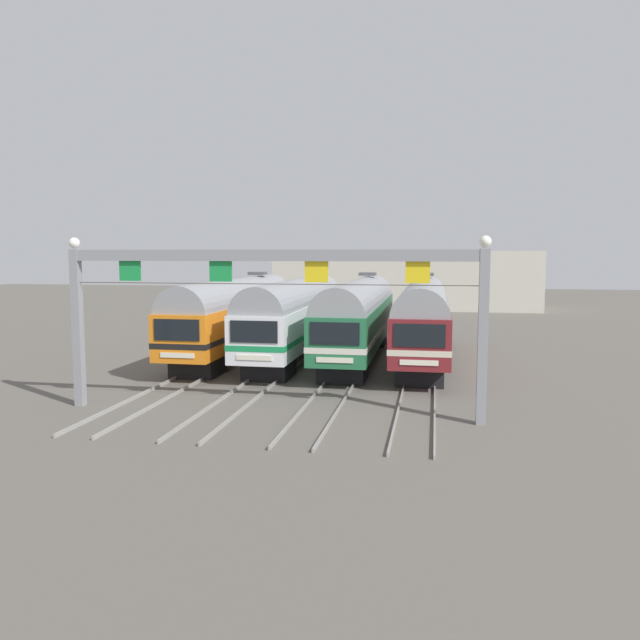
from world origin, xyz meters
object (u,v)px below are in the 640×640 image
Objects in this scene: commuter_train_orange at (235,313)px; catenary_gantry at (268,286)px; commuter_train_maroon at (423,316)px; commuter_train_white at (296,314)px; commuter_train_green at (358,315)px.

commuter_train_orange is 14.85m from catenary_gantry.
commuter_train_maroon is at bearing 67.05° from catenary_gantry.
commuter_train_white is 7.62m from commuter_train_maroon.
catenary_gantry is (5.72, -13.50, 2.39)m from commuter_train_orange.
commuter_train_green is at bearing 0.00° from commuter_train_orange.
commuter_train_green is (3.81, 0.00, 0.00)m from commuter_train_white.
commuter_train_green is 1.08× the size of catenary_gantry.
catenary_gantry reaches higher than commuter_train_orange.
commuter_train_green is at bearing 0.07° from commuter_train_white.
commuter_train_maroon is (3.81, 0.00, 0.00)m from commuter_train_green.
commuter_train_maroon is at bearing 0.00° from commuter_train_green.
commuter_train_green is 13.84m from catenary_gantry.
commuter_train_maroon is at bearing 0.00° from commuter_train_orange.
commuter_train_orange is 1.00× the size of commuter_train_white.
commuter_train_orange is 1.00× the size of commuter_train_green.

